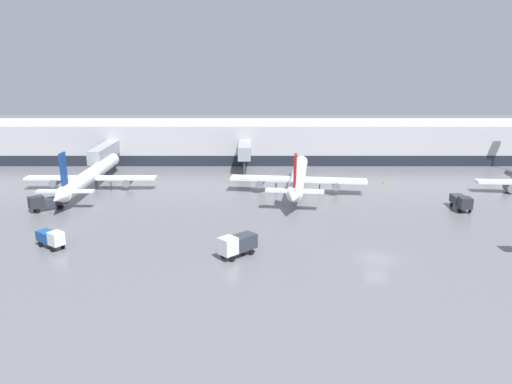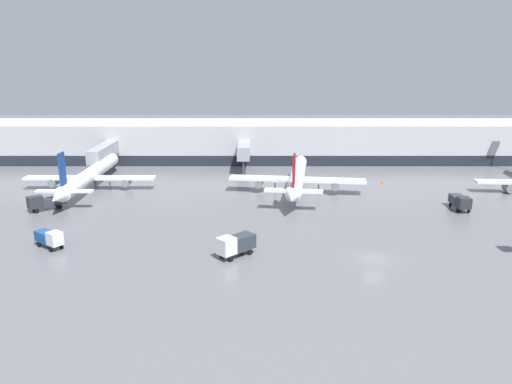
# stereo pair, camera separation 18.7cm
# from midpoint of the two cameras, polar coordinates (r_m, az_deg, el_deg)

# --- Properties ---
(ground_plane) EXTENTS (320.00, 320.00, 0.00)m
(ground_plane) POSITION_cam_midpoint_polar(r_m,az_deg,el_deg) (63.41, 13.32, -7.38)
(ground_plane) COLOR slate
(terminal_building) EXTENTS (160.00, 30.73, 9.00)m
(terminal_building) POSITION_cam_midpoint_polar(r_m,az_deg,el_deg) (121.20, 6.67, 5.82)
(terminal_building) COLOR #B2B2B7
(terminal_building) RESTS_ON ground_plane
(parked_jet_1) EXTENTS (24.81, 32.33, 9.17)m
(parked_jet_1) POSITION_cam_midpoint_polar(r_m,az_deg,el_deg) (90.38, 4.58, 1.70)
(parked_jet_1) COLOR white
(parked_jet_1) RESTS_ON ground_plane
(parked_jet_2) EXTENTS (24.23, 35.48, 9.29)m
(parked_jet_2) POSITION_cam_midpoint_polar(r_m,az_deg,el_deg) (97.64, -18.62, 1.79)
(parked_jet_2) COLOR silver
(parked_jet_2) RESTS_ON ground_plane
(service_truck_0) EXTENTS (2.06, 5.21, 2.47)m
(service_truck_0) POSITION_cam_midpoint_polar(r_m,az_deg,el_deg) (86.97, 22.19, -0.96)
(service_truck_0) COLOR #2D333D
(service_truck_0) RESTS_ON ground_plane
(service_truck_1) EXTENTS (4.98, 4.87, 2.79)m
(service_truck_1) POSITION_cam_midpoint_polar(r_m,az_deg,el_deg) (61.85, -2.41, -5.93)
(service_truck_1) COLOR #2D333D
(service_truck_1) RESTS_ON ground_plane
(service_truck_2) EXTENTS (5.50, 4.91, 2.59)m
(service_truck_2) POSITION_cam_midpoint_polar(r_m,az_deg,el_deg) (87.01, -23.07, -1.05)
(service_truck_2) COLOR #2D333D
(service_truck_2) RESTS_ON ground_plane
(service_truck_3) EXTENTS (4.48, 3.95, 2.41)m
(service_truck_3) POSITION_cam_midpoint_polar(r_m,az_deg,el_deg) (69.77, -22.65, -4.85)
(service_truck_3) COLOR #19478C
(service_truck_3) RESTS_ON ground_plane
(traffic_cone_1) EXTENTS (0.48, 0.48, 0.74)m
(traffic_cone_1) POSITION_cam_midpoint_polar(r_m,az_deg,el_deg) (100.36, 14.16, 1.12)
(traffic_cone_1) COLOR orange
(traffic_cone_1) RESTS_ON ground_plane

